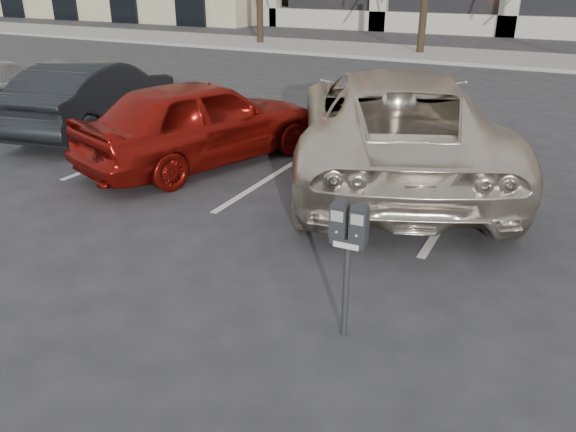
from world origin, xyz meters
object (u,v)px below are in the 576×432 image
Objects in this scene: suv_silver at (393,123)px; car_red at (201,121)px; car_dark at (95,96)px; parking_meter at (348,237)px.

suv_silver is 3.08m from car_red.
suv_silver is 1.57× the size of car_dark.
car_red is 3.23m from car_dark.
suv_silver is 1.58× the size of car_red.
suv_silver is (-0.96, 4.28, -0.13)m from parking_meter.
car_red is at bearing 154.51° from car_dark.
car_red is at bearing -7.31° from suv_silver.
car_red reaches higher than car_dark.
car_red is 0.99× the size of car_dark.
car_red is (-3.92, 3.45, -0.25)m from parking_meter.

